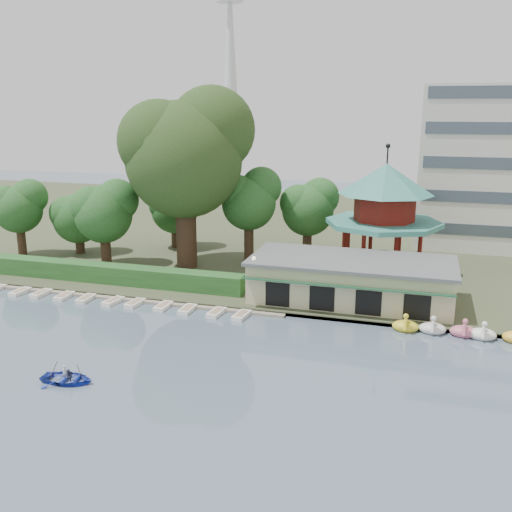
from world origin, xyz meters
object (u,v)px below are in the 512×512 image
at_px(pavilion, 384,208).
at_px(rowboat_with_passengers, 67,375).
at_px(dock, 114,297).
at_px(boathouse, 351,279).
at_px(big_tree, 186,150).

xyz_separation_m(pavilion, rowboat_with_passengers, (-18.07, -31.14, -6.97)).
height_order(dock, boathouse, boathouse).
distance_m(dock, rowboat_with_passengers, 17.38).
distance_m(dock, big_tree, 17.46).
xyz_separation_m(dock, pavilion, (24.00, 14.80, 7.36)).
bearing_deg(rowboat_with_passengers, big_tree, 95.76).
xyz_separation_m(boathouse, big_tree, (-18.83, 6.23, 10.94)).
distance_m(dock, boathouse, 22.62).
height_order(boathouse, rowboat_with_passengers, boathouse).
xyz_separation_m(pavilion, big_tree, (-20.83, -3.80, 5.82)).
relative_size(boathouse, pavilion, 1.38).
distance_m(pavilion, big_tree, 21.96).
bearing_deg(dock, boathouse, 12.24).
bearing_deg(pavilion, dock, -148.34).
bearing_deg(big_tree, boathouse, -18.30).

